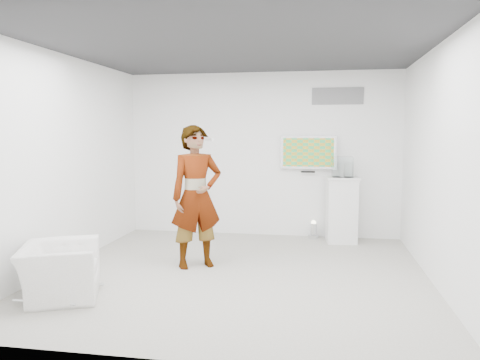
% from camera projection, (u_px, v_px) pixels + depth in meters
% --- Properties ---
extents(room, '(5.01, 5.01, 3.00)m').
position_uv_depth(room, '(238.00, 163.00, 6.18)').
color(room, '#B5B2A6').
rests_on(room, ground).
extents(tv, '(1.00, 0.08, 0.60)m').
position_uv_depth(tv, '(308.00, 152.00, 8.44)').
color(tv, silver).
rests_on(tv, room).
extents(logo_decal, '(0.90, 0.02, 0.30)m').
position_uv_depth(logo_decal, '(338.00, 96.00, 8.29)').
color(logo_decal, slate).
rests_on(logo_decal, room).
extents(person, '(0.88, 0.80, 2.01)m').
position_uv_depth(person, '(196.00, 197.00, 6.58)').
color(person, white).
rests_on(person, room).
extents(armchair, '(1.13, 1.20, 0.62)m').
position_uv_depth(armchair, '(60.00, 271.00, 5.41)').
color(armchair, white).
rests_on(armchair, room).
extents(pedestal, '(0.61, 0.61, 1.14)m').
position_uv_depth(pedestal, '(341.00, 209.00, 8.14)').
color(pedestal, white).
rests_on(pedestal, room).
extents(floor_uplight, '(0.25, 0.25, 0.31)m').
position_uv_depth(floor_uplight, '(313.00, 230.00, 8.43)').
color(floor_uplight, white).
rests_on(floor_uplight, room).
extents(vitrine, '(0.36, 0.36, 0.35)m').
position_uv_depth(vitrine, '(342.00, 167.00, 8.06)').
color(vitrine, white).
rests_on(vitrine, pedestal).
extents(console, '(0.07, 0.17, 0.23)m').
position_uv_depth(console, '(342.00, 170.00, 8.07)').
color(console, white).
rests_on(console, pedestal).
extents(wii_remote, '(0.14, 0.12, 0.04)m').
position_uv_depth(wii_remote, '(210.00, 139.00, 6.73)').
color(wii_remote, white).
rests_on(wii_remote, person).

